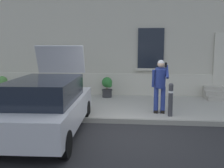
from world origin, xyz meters
TOP-DOWN VIEW (x-y plane):
  - ground_plane at (0.00, 0.00)m, footprint 80.00×80.00m
  - sidewalk at (0.00, 2.80)m, footprint 24.00×3.60m
  - curb_edge at (0.00, 0.94)m, footprint 24.00×0.12m
  - building_facade at (0.01, 5.29)m, footprint 24.00×1.52m
  - hatchback_car_silver at (-1.99, -0.20)m, footprint 1.91×4.13m
  - bollard_near_person at (1.39, 1.35)m, footprint 0.15×0.15m
  - person_on_phone at (1.09, 1.64)m, footprint 0.51×0.51m
  - planter_olive at (-5.46, 3.95)m, footprint 0.44×0.44m
  - planter_terracotta at (-3.17, 4.04)m, footprint 0.44×0.44m
  - planter_charcoal at (-0.88, 4.04)m, footprint 0.44×0.44m

SIDE VIEW (x-z plane):
  - ground_plane at x=0.00m, z-range 0.00..0.00m
  - sidewalk at x=0.00m, z-range 0.00..0.15m
  - curb_edge at x=0.00m, z-range 0.00..0.15m
  - planter_olive at x=-5.46m, z-range 0.18..1.04m
  - planter_terracotta at x=-3.17m, z-range 0.18..1.04m
  - planter_charcoal at x=-0.88m, z-range 0.18..1.04m
  - bollard_near_person at x=1.39m, z-range 0.19..1.24m
  - hatchback_car_silver at x=-1.99m, z-range -0.37..1.97m
  - person_on_phone at x=1.09m, z-range 0.28..2.02m
  - building_facade at x=0.01m, z-range -0.02..7.48m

